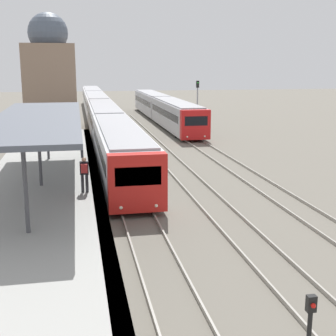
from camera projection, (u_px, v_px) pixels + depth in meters
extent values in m
cube|color=#4C515B|center=(37.00, 119.00, 22.22)|extent=(4.00, 16.77, 0.20)
cube|color=black|center=(79.00, 122.00, 22.63)|extent=(0.08, 16.77, 0.24)
cylinder|color=#47474C|center=(26.00, 189.00, 16.15)|extent=(0.16, 0.16, 3.18)
cylinder|color=#47474C|center=(40.00, 153.00, 22.58)|extent=(0.16, 0.16, 3.18)
cylinder|color=#47474C|center=(47.00, 134.00, 29.01)|extent=(0.16, 0.16, 3.18)
cylinder|color=#2D2D33|center=(83.00, 183.00, 21.58)|extent=(0.14, 0.14, 0.85)
cylinder|color=#2D2D33|center=(87.00, 183.00, 21.62)|extent=(0.14, 0.14, 0.85)
cube|color=black|center=(84.00, 168.00, 21.44)|extent=(0.40, 0.22, 0.60)
sphere|color=tan|center=(84.00, 159.00, 21.36)|extent=(0.22, 0.22, 0.22)
cube|color=#B22828|center=(84.00, 169.00, 21.25)|extent=(0.30, 0.18, 0.40)
cube|color=red|center=(137.00, 183.00, 20.83)|extent=(2.63, 0.70, 2.64)
cube|color=black|center=(138.00, 176.00, 20.44)|extent=(2.05, 0.04, 0.84)
sphere|color=#EFEACC|center=(121.00, 208.00, 20.58)|extent=(0.16, 0.16, 0.16)
sphere|color=#EFEACC|center=(156.00, 206.00, 20.88)|extent=(0.16, 0.16, 0.16)
cube|color=silver|center=(120.00, 150.00, 28.82)|extent=(2.63, 15.98, 2.64)
cube|color=gray|center=(119.00, 128.00, 28.52)|extent=(2.31, 15.66, 0.12)
cube|color=black|center=(120.00, 145.00, 28.76)|extent=(2.65, 14.70, 0.69)
cylinder|color=black|center=(108.00, 192.00, 23.91)|extent=(0.12, 0.70, 0.70)
cylinder|color=black|center=(151.00, 190.00, 24.33)|extent=(0.12, 0.70, 0.70)
cylinder|color=black|center=(98.00, 155.00, 33.86)|extent=(0.12, 0.70, 0.70)
cylinder|color=black|center=(129.00, 154.00, 34.28)|extent=(0.12, 0.70, 0.70)
cube|color=silver|center=(104.00, 120.00, 44.47)|extent=(2.63, 15.98, 2.64)
cube|color=gray|center=(104.00, 105.00, 44.17)|extent=(2.31, 15.66, 0.12)
cube|color=black|center=(104.00, 117.00, 44.40)|extent=(2.65, 14.70, 0.69)
cylinder|color=black|center=(95.00, 142.00, 39.55)|extent=(0.12, 0.70, 0.70)
cylinder|color=black|center=(121.00, 141.00, 39.97)|extent=(0.12, 0.70, 0.70)
cylinder|color=black|center=(91.00, 126.00, 49.50)|extent=(0.12, 0.70, 0.70)
cylinder|color=black|center=(112.00, 126.00, 49.92)|extent=(0.12, 0.70, 0.70)
cube|color=silver|center=(96.00, 105.00, 60.11)|extent=(2.63, 15.98, 2.64)
cube|color=gray|center=(96.00, 95.00, 59.81)|extent=(2.31, 15.66, 0.12)
cube|color=black|center=(96.00, 103.00, 60.05)|extent=(2.65, 14.70, 0.69)
cylinder|color=black|center=(89.00, 120.00, 55.19)|extent=(0.12, 0.70, 0.70)
cylinder|color=black|center=(108.00, 119.00, 55.61)|extent=(0.12, 0.70, 0.70)
cylinder|color=black|center=(87.00, 111.00, 65.14)|extent=(0.12, 0.70, 0.70)
cylinder|color=black|center=(103.00, 111.00, 65.56)|extent=(0.12, 0.70, 0.70)
cube|color=silver|center=(92.00, 97.00, 75.75)|extent=(2.63, 15.98, 2.64)
cube|color=gray|center=(92.00, 88.00, 75.45)|extent=(2.31, 15.66, 0.12)
cube|color=black|center=(92.00, 95.00, 75.69)|extent=(2.65, 14.70, 0.69)
cylinder|color=black|center=(86.00, 108.00, 70.84)|extent=(0.12, 0.70, 0.70)
cylinder|color=black|center=(101.00, 107.00, 71.25)|extent=(0.12, 0.70, 0.70)
cylinder|color=black|center=(85.00, 102.00, 80.79)|extent=(0.12, 0.70, 0.70)
cylinder|color=black|center=(98.00, 102.00, 81.20)|extent=(0.12, 0.70, 0.70)
cube|color=red|center=(195.00, 125.00, 40.98)|extent=(2.63, 0.70, 2.60)
cube|color=black|center=(196.00, 121.00, 40.59)|extent=(2.05, 0.04, 0.83)
sphere|color=#EFEACC|center=(187.00, 137.00, 40.73)|extent=(0.16, 0.16, 0.16)
sphere|color=#EFEACC|center=(205.00, 136.00, 41.02)|extent=(0.16, 0.16, 0.16)
cube|color=#B7B7BC|center=(176.00, 115.00, 48.80)|extent=(2.63, 15.62, 2.60)
cube|color=gray|center=(176.00, 102.00, 48.51)|extent=(2.31, 15.31, 0.12)
cube|color=black|center=(176.00, 112.00, 48.74)|extent=(2.65, 14.37, 0.68)
cylinder|color=black|center=(175.00, 134.00, 43.99)|extent=(0.12, 0.70, 0.70)
cylinder|color=black|center=(198.00, 133.00, 44.41)|extent=(0.12, 0.70, 0.70)
cylinder|color=black|center=(157.00, 121.00, 53.72)|extent=(0.12, 0.70, 0.70)
cylinder|color=black|center=(176.00, 121.00, 54.14)|extent=(0.12, 0.70, 0.70)
cube|color=#B7B7BC|center=(152.00, 103.00, 64.11)|extent=(2.63, 15.62, 2.60)
cube|color=gray|center=(152.00, 93.00, 63.81)|extent=(2.31, 15.31, 0.12)
cube|color=black|center=(152.00, 101.00, 64.05)|extent=(2.65, 14.37, 0.68)
cylinder|color=black|center=(149.00, 116.00, 59.30)|extent=(0.12, 0.70, 0.70)
cylinder|color=black|center=(167.00, 116.00, 59.72)|extent=(0.12, 0.70, 0.70)
cylinder|color=black|center=(139.00, 109.00, 69.03)|extent=(0.12, 0.70, 0.70)
cylinder|color=black|center=(154.00, 108.00, 69.45)|extent=(0.12, 0.70, 0.70)
cube|color=black|center=(311.00, 304.00, 9.69)|extent=(0.20, 0.14, 0.36)
sphere|color=red|center=(313.00, 306.00, 9.61)|extent=(0.11, 0.11, 0.11)
cylinder|color=gray|center=(197.00, 106.00, 47.83)|extent=(0.14, 0.14, 5.13)
cube|color=black|center=(198.00, 84.00, 47.35)|extent=(0.28, 0.20, 0.70)
sphere|color=green|center=(198.00, 83.00, 47.21)|extent=(0.14, 0.14, 0.14)
cube|color=#89705B|center=(51.00, 87.00, 49.07)|extent=(5.29, 5.29, 8.80)
sphere|color=#4C5666|center=(48.00, 33.00, 47.87)|extent=(4.07, 4.07, 4.07)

